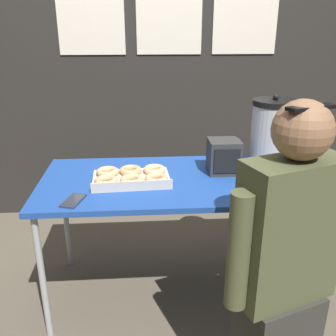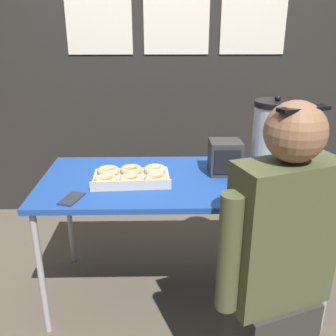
{
  "view_description": "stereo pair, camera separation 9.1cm",
  "coord_description": "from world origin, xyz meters",
  "px_view_note": "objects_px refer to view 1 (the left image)",
  "views": [
    {
      "loc": [
        -0.21,
        -1.83,
        1.49
      ],
      "look_at": [
        -0.08,
        0.0,
        0.78
      ],
      "focal_mm": 40.0,
      "sensor_mm": 36.0,
      "label": 1
    },
    {
      "loc": [
        -0.12,
        -1.84,
        1.49
      ],
      "look_at": [
        -0.08,
        0.0,
        0.78
      ],
      "focal_mm": 40.0,
      "sensor_mm": 36.0,
      "label": 2
    }
  ],
  "objects_px": {
    "donut_box": "(131,177)",
    "cell_phone": "(73,201)",
    "person_seated": "(284,266)",
    "coffee_urn": "(272,138)",
    "space_heater": "(224,156)"
  },
  "relations": [
    {
      "from": "space_heater",
      "to": "person_seated",
      "type": "bearing_deg",
      "value": -82.35
    },
    {
      "from": "donut_box",
      "to": "cell_phone",
      "type": "height_order",
      "value": "donut_box"
    },
    {
      "from": "space_heater",
      "to": "person_seated",
      "type": "xyz_separation_m",
      "value": [
        0.1,
        -0.72,
        -0.2
      ]
    },
    {
      "from": "donut_box",
      "to": "cell_phone",
      "type": "distance_m",
      "value": 0.35
    },
    {
      "from": "donut_box",
      "to": "cell_phone",
      "type": "relative_size",
      "value": 2.63
    },
    {
      "from": "donut_box",
      "to": "person_seated",
      "type": "xyz_separation_m",
      "value": [
        0.6,
        -0.63,
        -0.13
      ]
    },
    {
      "from": "cell_phone",
      "to": "person_seated",
      "type": "distance_m",
      "value": 0.96
    },
    {
      "from": "donut_box",
      "to": "person_seated",
      "type": "distance_m",
      "value": 0.88
    },
    {
      "from": "donut_box",
      "to": "space_heater",
      "type": "bearing_deg",
      "value": 7.2
    },
    {
      "from": "coffee_urn",
      "to": "donut_box",
      "type": "bearing_deg",
      "value": -176.68
    },
    {
      "from": "coffee_urn",
      "to": "space_heater",
      "type": "distance_m",
      "value": 0.27
    },
    {
      "from": "space_heater",
      "to": "person_seated",
      "type": "height_order",
      "value": "person_seated"
    },
    {
      "from": "cell_phone",
      "to": "space_heater",
      "type": "height_order",
      "value": "space_heater"
    },
    {
      "from": "coffee_urn",
      "to": "cell_phone",
      "type": "distance_m",
      "value": 1.06
    },
    {
      "from": "cell_phone",
      "to": "space_heater",
      "type": "relative_size",
      "value": 0.86
    }
  ]
}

